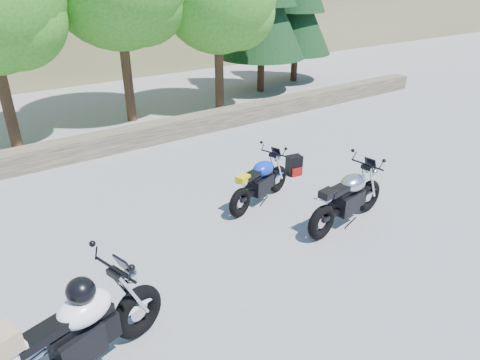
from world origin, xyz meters
name	(u,v)px	position (x,y,z in m)	size (l,w,h in m)	color
ground	(265,245)	(0.00, 0.00, 0.00)	(90.00, 90.00, 0.00)	gray
stone_wall	(133,137)	(0.00, 5.50, 0.25)	(22.00, 0.55, 0.50)	#45382E
silver_bike	(348,199)	(1.61, -0.28, 0.50)	(2.03, 0.64, 1.02)	black
white_bike	(77,334)	(-3.20, -0.83, 0.61)	(2.20, 0.90, 1.24)	black
blue_bike	(260,182)	(0.82, 1.22, 0.44)	(1.77, 0.76, 0.91)	black
backpack	(294,165)	(2.25, 1.83, 0.21)	(0.35, 0.32, 0.43)	black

